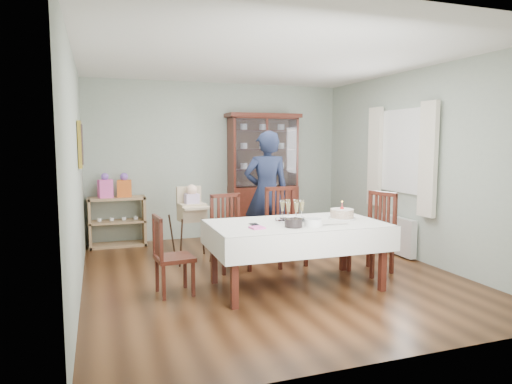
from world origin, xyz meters
name	(u,v)px	position (x,y,z in m)	size (l,w,h in m)	color
floor	(269,274)	(0.00, 0.00, 0.00)	(5.00, 5.00, 0.00)	#593319
room_shell	(255,140)	(0.00, 0.53, 1.70)	(5.00, 5.00, 5.00)	#9EAA99
dining_table	(296,254)	(0.11, -0.60, 0.38)	(2.01, 1.17, 0.76)	#4E1A13
china_cabinet	(263,174)	(0.75, 2.26, 1.12)	(1.30, 0.48, 2.18)	#4E1A13
sideboard	(118,222)	(-1.75, 2.28, 0.40)	(0.90, 0.38, 0.80)	tan
picture_frame	(80,145)	(-2.22, 0.80, 1.65)	(0.04, 0.48, 0.58)	gold
window	(403,151)	(2.22, 0.30, 1.55)	(0.04, 1.02, 1.22)	white
curtain_left	(428,159)	(2.16, -0.32, 1.45)	(0.07, 0.30, 1.55)	silver
curtain_right	(375,157)	(2.16, 0.92, 1.45)	(0.07, 0.30, 1.55)	silver
radiator	(397,235)	(2.16, 0.30, 0.30)	(0.10, 0.80, 0.55)	white
chair_far_left	(231,248)	(-0.40, 0.35, 0.29)	(0.49, 0.49, 0.99)	#4E1A13
chair_far_right	(286,242)	(0.40, 0.36, 0.31)	(0.50, 0.50, 1.05)	#4E1A13
chair_end_left	(173,271)	(-1.28, -0.38, 0.26)	(0.43, 0.43, 0.88)	#4E1A13
chair_end_right	(372,249)	(1.29, -0.36, 0.31)	(0.58, 0.58, 1.03)	#4E1A13
woman	(267,193)	(0.34, 1.00, 0.92)	(0.67, 0.44, 1.85)	black
high_chair	(192,231)	(-0.78, 1.00, 0.42)	(0.53, 0.53, 1.09)	black
champagne_tray	(292,215)	(0.10, -0.50, 0.84)	(0.40, 0.40, 0.24)	silver
birthday_cake	(342,214)	(0.73, -0.55, 0.82)	(0.32, 0.32, 0.22)	white
plate_stack_dark	(293,223)	(-0.03, -0.84, 0.81)	(0.19, 0.19, 0.09)	black
plate_stack_white	(313,222)	(0.19, -0.87, 0.80)	(0.19, 0.19, 0.08)	white
napkin_stack	(257,228)	(-0.44, -0.79, 0.77)	(0.14, 0.14, 0.02)	#EE57AF
cutlery	(251,225)	(-0.44, -0.59, 0.77)	(0.12, 0.17, 0.01)	silver
cake_knife	(335,224)	(0.46, -0.88, 0.77)	(0.30, 0.03, 0.01)	silver
gift_bag_pink	(105,187)	(-1.92, 2.26, 0.97)	(0.24, 0.19, 0.39)	#EE57AF
gift_bag_orange	(124,186)	(-1.63, 2.26, 0.97)	(0.23, 0.18, 0.39)	orange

